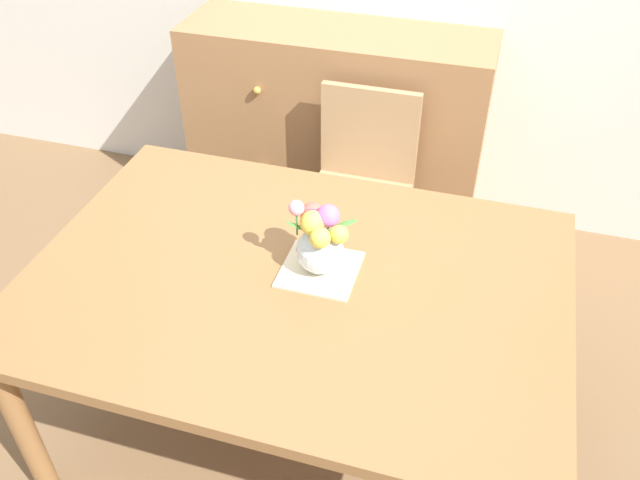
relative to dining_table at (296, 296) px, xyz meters
name	(u,v)px	position (x,y,z in m)	size (l,w,h in m)	color
ground_plane	(300,426)	(0.00, 0.00, -0.67)	(12.00, 12.00, 0.00)	brown
dining_table	(296,296)	(0.00, 0.00, 0.00)	(1.63, 1.15, 0.75)	olive
chair_far	(362,180)	(-0.01, 0.92, -0.16)	(0.42, 0.42, 0.90)	tan
dresser	(335,131)	(-0.24, 1.33, -0.17)	(1.40, 0.47, 1.00)	#9E7047
placemat	(320,270)	(0.06, 0.05, 0.08)	(0.23, 0.23, 0.01)	beige
flower_vase	(319,239)	(0.06, 0.05, 0.20)	(0.21, 0.17, 0.24)	silver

